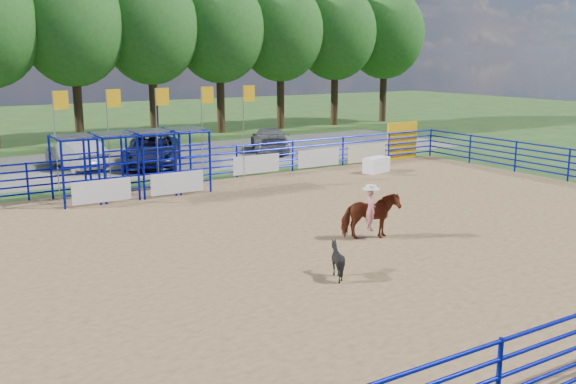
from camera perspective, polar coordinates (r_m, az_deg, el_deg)
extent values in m
plane|color=#395B24|center=(19.53, 1.13, -4.31)|extent=(120.00, 120.00, 0.00)
cube|color=#9D7A4E|center=(19.53, 1.13, -4.28)|extent=(30.00, 20.00, 0.02)
cube|color=slate|center=(34.71, -14.31, 2.60)|extent=(40.00, 10.00, 0.01)
cube|color=white|center=(30.81, 7.85, 2.41)|extent=(1.48, 0.97, 0.73)
imported|color=maroon|center=(19.58, 7.33, -2.11)|extent=(1.88, 1.39, 1.45)
imported|color=red|center=(19.39, 7.40, 0.34)|extent=(0.47, 0.56, 1.29)
cylinder|color=white|center=(19.26, 7.45, 2.31)|extent=(0.54, 0.54, 0.12)
imported|color=black|center=(16.24, 4.38, -6.06)|extent=(1.04, 1.00, 0.89)
imported|color=#989BA1|center=(33.23, -18.28, 3.24)|extent=(2.21, 4.62, 1.46)
imported|color=black|center=(33.15, -11.99, 3.65)|extent=(4.64, 6.14, 1.55)
imported|color=slate|center=(37.09, -1.63, 4.66)|extent=(3.76, 5.17, 1.39)
cube|color=white|center=(24.84, -16.22, 0.09)|extent=(2.20, 0.04, 0.85)
cube|color=white|center=(25.78, -9.80, 0.82)|extent=(2.20, 0.04, 0.85)
cube|color=white|center=(29.75, -2.82, 2.49)|extent=(2.40, 0.04, 0.85)
cube|color=white|center=(31.57, 2.75, 3.05)|extent=(2.40, 0.04, 0.85)
cube|color=beige|center=(33.35, 7.01, 3.46)|extent=(2.40, 0.04, 0.90)
cube|color=#F0B10C|center=(35.00, 10.10, 4.52)|extent=(2.00, 0.12, 2.00)
cylinder|color=#3F2B19|center=(43.05, -18.16, 7.37)|extent=(0.56, 0.56, 4.80)
ellipsoid|color=#22541B|center=(42.99, -18.63, 14.23)|extent=(6.40, 6.40, 7.36)
cylinder|color=#3F2B19|center=(44.50, -11.86, 7.85)|extent=(0.56, 0.56, 4.80)
ellipsoid|color=#22541B|center=(44.44, -12.16, 14.50)|extent=(6.40, 6.40, 7.36)
cylinder|color=#3F2B19|center=(46.45, -6.01, 8.21)|extent=(0.56, 0.56, 4.80)
ellipsoid|color=#22541B|center=(46.39, -6.15, 14.58)|extent=(6.40, 6.40, 7.36)
cylinder|color=#3F2B19|center=(48.83, -0.67, 8.46)|extent=(0.56, 0.56, 4.80)
ellipsoid|color=#22541B|center=(48.77, -0.68, 14.52)|extent=(6.40, 6.40, 7.36)
cylinder|color=#3F2B19|center=(51.59, 4.15, 8.63)|extent=(0.56, 0.56, 4.80)
ellipsoid|color=#22541B|center=(51.53, 4.24, 14.37)|extent=(6.40, 6.40, 7.36)
cylinder|color=#3F2B19|center=(54.67, 8.45, 8.73)|extent=(0.56, 0.56, 4.80)
ellipsoid|color=#22541B|center=(54.61, 8.62, 14.14)|extent=(6.40, 6.40, 7.36)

